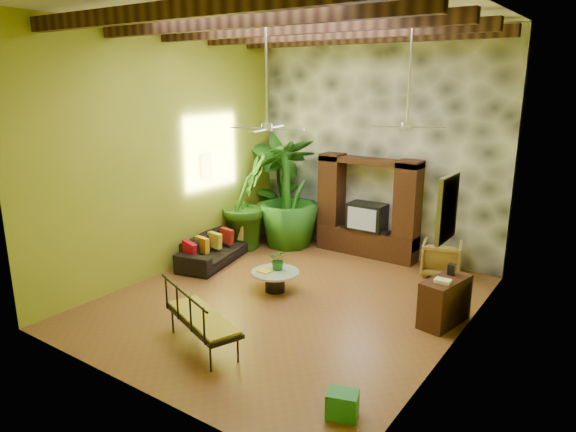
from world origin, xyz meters
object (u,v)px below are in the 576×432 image
Objects in this scene: tall_plant_a at (279,186)px; iron_bench at (199,317)px; side_console at (445,301)px; green_bin at (342,404)px; entertainment_center at (367,214)px; tall_plant_b at (246,201)px; tall_plant_c at (288,193)px; sofa at (215,248)px; wicker_armchair at (441,258)px; ceiling_fan_back at (407,114)px; coffee_table at (275,278)px; ceiling_fan_front at (267,115)px.

tall_plant_a is 5.97m from iron_bench.
side_console is 2.65× the size of green_bin.
tall_plant_b is (-2.65, -1.14, 0.18)m from entertainment_center.
tall_plant_a is 0.80m from tall_plant_c.
tall_plant_b is (-0.08, 1.23, 0.84)m from sofa.
entertainment_center is 3.56m from sofa.
iron_bench is at bearing -121.99° from side_console.
sofa is at bearing 10.93° from wicker_armchair.
ceiling_fan_back is 4.95× the size of green_bin.
tall_plant_b reaches higher than coffee_table.
tall_plant_b is at bearing 135.63° from ceiling_fan_front.
iron_bench reaches higher than green_bin.
coffee_table is at bearing -55.74° from tall_plant_a.
ceiling_fan_back is at bearing 164.93° from side_console.
ceiling_fan_back reaches higher than green_bin.
tall_plant_b is 1.34× the size of iron_bench.
entertainment_center is 0.91× the size of tall_plant_c.
tall_plant_a is 5.79m from side_console.
tall_plant_b is 6.11× the size of green_bin.
tall_plant_c is (-3.47, 1.45, -2.08)m from ceiling_fan_back.
coffee_table is 3.95m from green_bin.
ceiling_fan_back is 3.48m from wicker_armchair.
side_console reaches higher than green_bin.
entertainment_center is at bearing -22.80° from wicker_armchair.
coffee_table is (-0.48, -2.95, -0.71)m from entertainment_center.
tall_plant_b reaches higher than iron_bench.
tall_plant_a reaches higher than green_bin.
tall_plant_c is (0.78, 0.65, 0.18)m from tall_plant_b.
side_console is at bearing 9.10° from coffee_table.
green_bin is (4.33, -5.11, -1.16)m from tall_plant_c.
ceiling_fan_front is 4.66m from green_bin.
ceiling_fan_front is 1.00× the size of ceiling_fan_back.
tall_plant_a reaches higher than sofa.
entertainment_center is at bearing -0.31° from tall_plant_a.
tall_plant_a reaches higher than tall_plant_c.
wicker_armchair is 2.31m from side_console.
tall_plant_a reaches higher than wicker_armchair.
ceiling_fan_back reaches higher than tall_plant_a.
tall_plant_a is at bearing 141.34° from tall_plant_c.
side_console is (1.05, -0.52, -3.00)m from ceiling_fan_back.
iron_bench reaches higher than wicker_armchair.
ceiling_fan_back is at bearing -96.63° from sofa.
ceiling_fan_back is 2.02× the size of coffee_table.
green_bin is (2.45, -5.60, -0.80)m from entertainment_center.
tall_plant_a reaches higher than iron_bench.
iron_bench is 4.03m from side_console.
tall_plant_b is at bearing 177.20° from side_console.
tall_plant_c is (-1.67, 3.05, -2.08)m from ceiling_fan_front.
tall_plant_b is at bearing 169.38° from ceiling_fan_back.
ceiling_fan_back is 3.22m from side_console.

